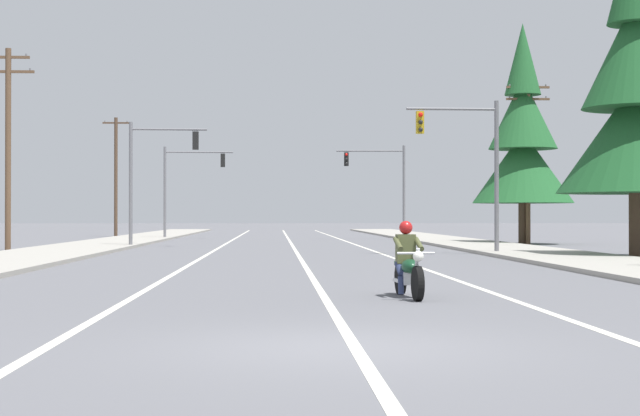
% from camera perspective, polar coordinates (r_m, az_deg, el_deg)
% --- Properties ---
extents(ground_plane, '(400.00, 400.00, 0.00)m').
position_cam_1_polar(ground_plane, '(11.83, 1.00, -8.01)').
color(ground_plane, '#5B5B60').
extents(lane_stripe_center, '(0.16, 100.00, 0.01)m').
position_cam_1_polar(lane_stripe_center, '(56.73, -1.69, -2.03)').
color(lane_stripe_center, beige).
rests_on(lane_stripe_center, ground).
extents(lane_stripe_left, '(0.16, 100.00, 0.01)m').
position_cam_1_polar(lane_stripe_left, '(56.79, -5.37, -2.02)').
color(lane_stripe_left, beige).
rests_on(lane_stripe_left, ground).
extents(lane_stripe_right, '(0.16, 100.00, 0.01)m').
position_cam_1_polar(lane_stripe_right, '(56.89, 1.78, -2.02)').
color(lane_stripe_right, beige).
rests_on(lane_stripe_right, ground).
extents(sidewalk_kerb_right, '(4.40, 110.00, 0.14)m').
position_cam_1_polar(sidewalk_kerb_right, '(52.77, 8.77, -2.07)').
color(sidewalk_kerb_right, '#9E998E').
rests_on(sidewalk_kerb_right, ground).
extents(sidewalk_kerb_left, '(4.40, 110.00, 0.14)m').
position_cam_1_polar(sidewalk_kerb_left, '(52.49, -12.48, -2.07)').
color(sidewalk_kerb_left, '#9E998E').
rests_on(sidewalk_kerb_left, ground).
extents(motorcycle_with_rider, '(0.70, 2.19, 1.46)m').
position_cam_1_polar(motorcycle_with_rider, '(18.94, 5.10, -3.39)').
color(motorcycle_with_rider, black).
rests_on(motorcycle_with_rider, ground).
extents(traffic_signal_near_right, '(3.76, 0.44, 6.20)m').
position_cam_1_polar(traffic_signal_near_right, '(40.22, 8.72, 3.07)').
color(traffic_signal_near_right, slate).
rests_on(traffic_signal_near_right, ground).
extents(traffic_signal_near_left, '(3.83, 0.46, 6.20)m').
position_cam_1_polar(traffic_signal_near_left, '(49.63, -9.64, 2.40)').
color(traffic_signal_near_left, slate).
rests_on(traffic_signal_near_left, ground).
extents(traffic_signal_mid_right, '(4.56, 0.37, 6.20)m').
position_cam_1_polar(traffic_signal_mid_right, '(65.32, 3.74, 1.75)').
color(traffic_signal_mid_right, slate).
rests_on(traffic_signal_mid_right, ground).
extents(traffic_signal_mid_left, '(4.64, 0.46, 6.20)m').
position_cam_1_polar(traffic_signal_mid_left, '(66.99, -7.81, 1.71)').
color(traffic_signal_mid_left, slate).
rests_on(traffic_signal_mid_left, ground).
extents(utility_pole_left_near, '(2.31, 0.26, 9.10)m').
position_cam_1_polar(utility_pole_left_near, '(46.66, -17.54, 3.68)').
color(utility_pole_left_near, brown).
rests_on(utility_pole_left_near, ground).
extents(utility_pole_right_far, '(2.40, 0.26, 9.00)m').
position_cam_1_polar(utility_pole_right_far, '(55.27, 11.90, 3.02)').
color(utility_pole_right_far, brown).
rests_on(utility_pole_right_far, ground).
extents(utility_pole_left_far, '(1.99, 0.26, 8.96)m').
position_cam_1_polar(utility_pole_left_far, '(75.90, -11.69, 1.90)').
color(utility_pole_left_far, '#4C3828').
rests_on(utility_pole_left_far, ground).
extents(conifer_tree_right_verge_near, '(5.89, 5.89, 12.96)m').
position_cam_1_polar(conifer_tree_right_verge_near, '(38.98, 17.74, 6.02)').
color(conifer_tree_right_verge_near, '#423023').
rests_on(conifer_tree_right_verge_near, ground).
extents(conifer_tree_right_verge_far, '(5.54, 5.54, 12.19)m').
position_cam_1_polar(conifer_tree_right_verge_far, '(55.63, 11.61, 3.71)').
color(conifer_tree_right_verge_far, '#423023').
rests_on(conifer_tree_right_verge_far, ground).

